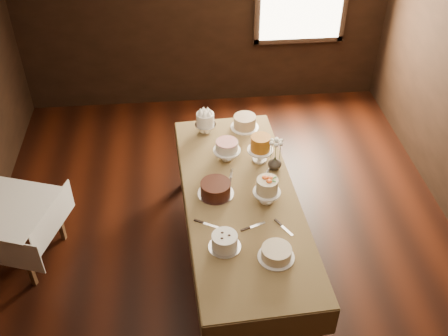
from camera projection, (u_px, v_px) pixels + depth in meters
floor at (226, 250)px, 5.50m from camera, size 5.00×6.00×0.01m
wall_back at (204, 8)px, 6.93m from camera, size 5.00×0.02×2.80m
display_table at (241, 202)px, 4.95m from camera, size 1.17×2.71×0.83m
side_table at (8, 213)px, 5.07m from camera, size 1.02×1.02×0.67m
cake_meringue at (205, 123)px, 5.67m from camera, size 0.25×0.25×0.24m
cake_speckled at (245, 122)px, 5.76m from camera, size 0.31×0.31×0.14m
cake_lattice at (227, 151)px, 5.31m from camera, size 0.28×0.28×0.21m
cake_caramel at (260, 150)px, 5.27m from camera, size 0.27×0.27×0.30m
cake_chocolate at (216, 189)px, 4.91m from camera, size 0.38×0.38×0.13m
cake_flowers at (267, 191)px, 4.80m from camera, size 0.26×0.26×0.26m
cake_swirl at (225, 242)px, 4.38m from camera, size 0.28×0.28×0.14m
cake_cream at (276, 253)px, 4.31m from camera, size 0.31×0.31×0.11m
cake_server_a at (257, 225)px, 4.63m from camera, size 0.23×0.11×0.01m
cake_server_b at (287, 230)px, 4.57m from camera, size 0.14×0.22×0.01m
cake_server_c at (231, 173)px, 5.18m from camera, size 0.07×0.24×0.01m
cake_server_d at (269, 170)px, 5.22m from camera, size 0.16×0.21×0.01m
cake_server_e at (211, 225)px, 4.62m from camera, size 0.22×0.14×0.01m
flower_vase at (275, 163)px, 5.20m from camera, size 0.18×0.18×0.14m
flower_bouquet at (276, 147)px, 5.08m from camera, size 0.14×0.14×0.20m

